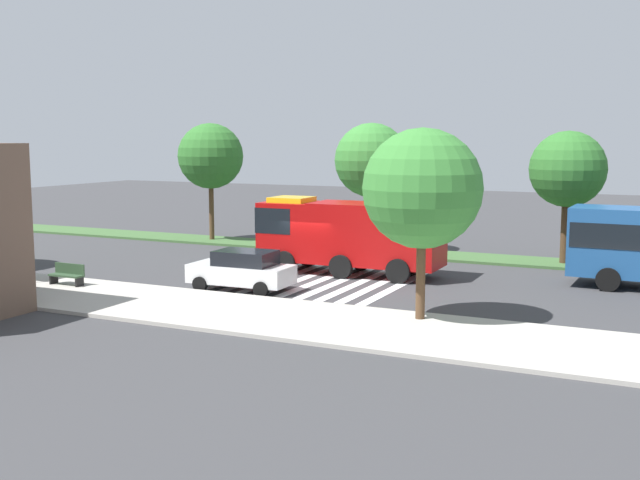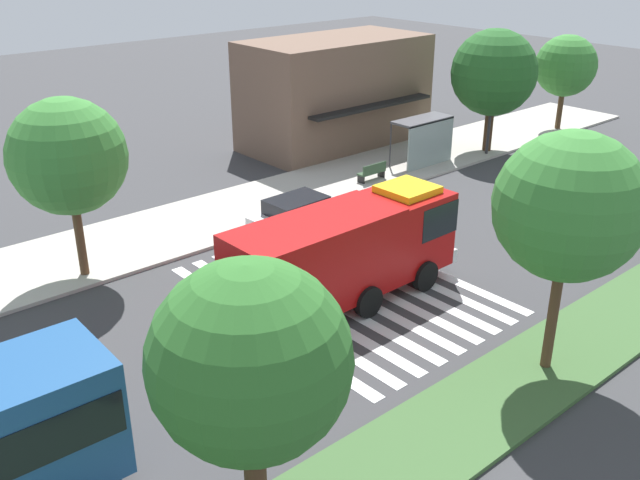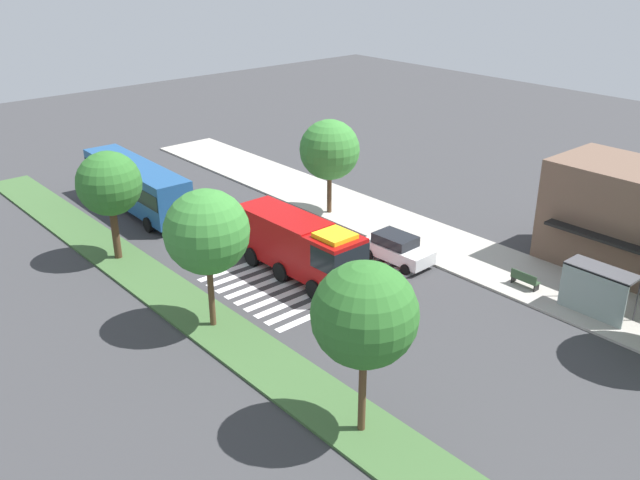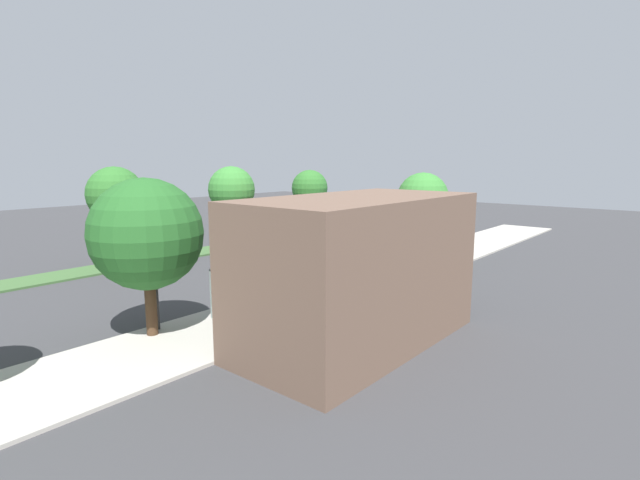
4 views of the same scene
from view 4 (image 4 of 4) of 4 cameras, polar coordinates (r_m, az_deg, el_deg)
ground_plane at (r=37.74m, az=-3.09°, el=-2.16°), size 120.00×120.00×0.00m
sidewalk at (r=32.51m, az=8.24°, el=-4.02°), size 60.00×5.36×0.14m
median_strip at (r=43.16m, az=-10.42°, el=-0.73°), size 60.00×3.00×0.14m
crosswalk at (r=38.58m, az=-1.90°, el=-1.88°), size 7.65×10.89×0.01m
fire_truck at (r=38.84m, az=-2.42°, el=1.12°), size 8.93×2.90×3.54m
parked_car_west at (r=33.85m, az=1.94°, el=-1.99°), size 4.40×2.22×1.70m
transit_bus at (r=52.56m, az=7.61°, el=3.31°), size 11.73×3.08×3.41m
bus_stop_shelter at (r=23.96m, az=-9.28°, el=-4.44°), size 3.50×1.40×2.46m
bench_near_shelter at (r=26.97m, az=-2.74°, el=-5.60°), size 1.60×0.50×0.90m
street_lamp at (r=21.96m, az=-19.37°, el=-1.23°), size 0.36×0.36×6.06m
storefront_building at (r=19.85m, az=4.58°, el=-3.69°), size 10.90×6.25×6.18m
sidewalk_tree_far_west at (r=39.24m, az=12.27°, el=4.94°), size 4.11×4.11×6.58m
sidewalk_tree_west at (r=21.22m, az=-20.16°, el=0.64°), size 4.74×4.74×6.80m
median_tree_far_west at (r=49.85m, az=-1.25°, el=6.24°), size 3.77×3.77×6.57m
median_tree_west at (r=42.58m, az=-10.60°, el=5.98°), size 4.09×4.09×7.04m
median_tree_center at (r=36.82m, az=-23.42°, el=5.02°), size 3.99×3.99×7.11m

